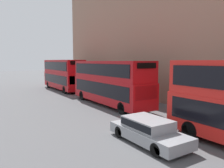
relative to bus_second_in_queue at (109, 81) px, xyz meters
name	(u,v)px	position (x,y,z in m)	size (l,w,h in m)	color
bus_second_in_queue	(109,81)	(0.00, 0.00, 0.00)	(2.59, 10.78, 4.23)	#A80F14
bus_third_in_queue	(63,73)	(0.00, 12.97, 0.07)	(2.59, 10.65, 4.37)	#A80F14
car_hatchback	(148,130)	(-3.40, -9.42, -1.66)	(1.89, 4.55, 1.27)	gray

